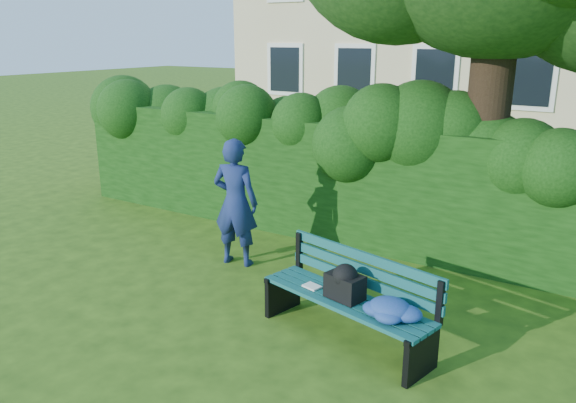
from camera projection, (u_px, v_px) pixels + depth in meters
The scene contains 4 objects.
ground at pixel (263, 286), 7.02m from camera, with size 80.00×80.00×0.00m, color #2D4A12.
hedge at pixel (344, 180), 8.56m from camera, with size 10.00×1.00×1.80m.
park_bench at pixel (358, 298), 5.56m from camera, with size 1.98×0.99×0.89m.
man_reading at pixel (236, 203), 7.49m from camera, with size 0.63×0.42×1.74m, color navy.
Camera 1 is at (3.70, -5.28, 3.00)m, focal length 35.00 mm.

